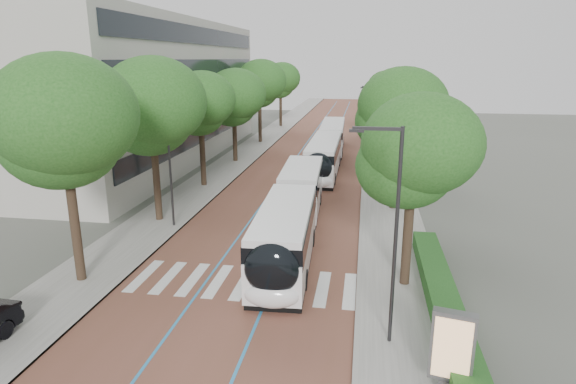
% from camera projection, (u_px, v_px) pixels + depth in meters
% --- Properties ---
extents(ground, '(160.00, 160.00, 0.00)m').
position_uv_depth(ground, '(234.00, 293.00, 21.85)').
color(ground, '#51544C').
rests_on(ground, ground).
extents(road, '(11.00, 140.00, 0.02)m').
position_uv_depth(road, '(319.00, 144.00, 59.90)').
color(road, brown).
rests_on(road, ground).
extents(sidewalk_left, '(4.00, 140.00, 0.12)m').
position_uv_depth(sidewalk_left, '(260.00, 142.00, 61.03)').
color(sidewalk_left, gray).
rests_on(sidewalk_left, ground).
extents(sidewalk_right, '(4.00, 140.00, 0.12)m').
position_uv_depth(sidewalk_right, '(380.00, 145.00, 58.74)').
color(sidewalk_right, gray).
rests_on(sidewalk_right, ground).
extents(kerb_left, '(0.20, 140.00, 0.14)m').
position_uv_depth(kerb_left, '(275.00, 142.00, 60.74)').
color(kerb_left, gray).
rests_on(kerb_left, ground).
extents(kerb_right, '(0.20, 140.00, 0.14)m').
position_uv_depth(kerb_right, '(365.00, 145.00, 59.03)').
color(kerb_right, gray).
rests_on(kerb_right, ground).
extents(zebra_crossing, '(10.55, 3.60, 0.01)m').
position_uv_depth(zebra_crossing, '(244.00, 283.00, 22.76)').
color(zebra_crossing, silver).
rests_on(zebra_crossing, ground).
extents(lane_line_left, '(0.12, 126.00, 0.01)m').
position_uv_depth(lane_line_left, '(306.00, 143.00, 60.14)').
color(lane_line_left, '#257EBC').
rests_on(lane_line_left, road).
extents(lane_line_right, '(0.12, 126.00, 0.01)m').
position_uv_depth(lane_line_right, '(332.00, 144.00, 59.65)').
color(lane_line_right, '#257EBC').
rests_on(lane_line_right, road).
extents(office_building, '(18.11, 40.00, 14.00)m').
position_uv_depth(office_building, '(121.00, 91.00, 49.59)').
color(office_building, '#ACA89F').
rests_on(office_building, ground).
extents(hedge, '(1.20, 14.00, 0.80)m').
position_uv_depth(hedge, '(442.00, 297.00, 20.32)').
color(hedge, '#1A4A19').
rests_on(hedge, sidewalk_right).
extents(streetlight_near, '(1.82, 0.20, 8.00)m').
position_uv_depth(streetlight_near, '(391.00, 221.00, 16.69)').
color(streetlight_near, '#29292B').
rests_on(streetlight_near, sidewalk_right).
extents(streetlight_far, '(1.82, 0.20, 8.00)m').
position_uv_depth(streetlight_far, '(378.00, 126.00, 40.48)').
color(streetlight_far, '#29292B').
rests_on(streetlight_far, sidewalk_right).
extents(lamp_post_left, '(0.14, 0.14, 8.00)m').
position_uv_depth(lamp_post_left, '(170.00, 163.00, 29.29)').
color(lamp_post_left, '#29292B').
rests_on(lamp_post_left, sidewalk_left).
extents(trees_left, '(6.45, 60.91, 9.98)m').
position_uv_depth(trees_left, '(220.00, 97.00, 43.38)').
color(trees_left, black).
rests_on(trees_left, ground).
extents(trees_right, '(6.02, 46.99, 9.22)m').
position_uv_depth(trees_right, '(393.00, 111.00, 37.74)').
color(trees_right, black).
rests_on(trees_right, ground).
extents(lead_bus, '(3.34, 18.49, 3.20)m').
position_uv_depth(lead_bus, '(293.00, 214.00, 27.66)').
color(lead_bus, black).
rests_on(lead_bus, ground).
extents(bus_queued_0, '(2.58, 12.41, 3.20)m').
position_uv_depth(bus_queued_0, '(324.00, 158.00, 43.29)').
color(bus_queued_0, white).
rests_on(bus_queued_0, ground).
extents(bus_queued_1, '(2.88, 12.47, 3.20)m').
position_uv_depth(bus_queued_1, '(332.00, 137.00, 54.95)').
color(bus_queued_1, white).
rests_on(bus_queued_1, ground).
extents(ad_panel, '(1.37, 0.64, 2.75)m').
position_uv_depth(ad_panel, '(452.00, 350.00, 14.86)').
color(ad_panel, '#59595B').
rests_on(ad_panel, sidewalk_right).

